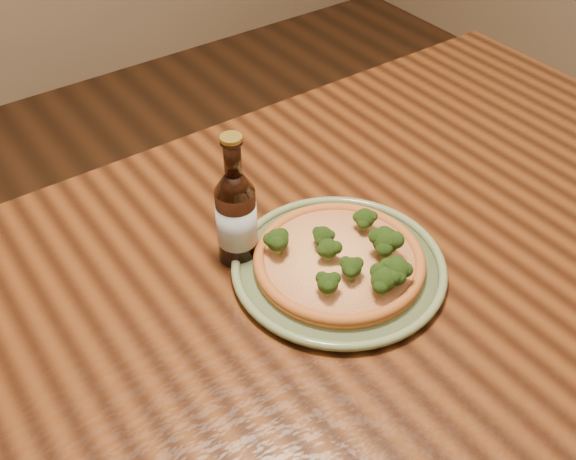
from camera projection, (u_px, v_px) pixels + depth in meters
table at (332, 304)px, 1.11m from camera, size 1.60×0.90×0.75m
plate at (339, 266)px, 1.03m from camera, size 0.33×0.33×0.02m
pizza at (341, 260)px, 1.02m from camera, size 0.26×0.26×0.07m
beer_bottle at (236, 216)px, 1.01m from camera, size 0.06×0.06×0.22m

